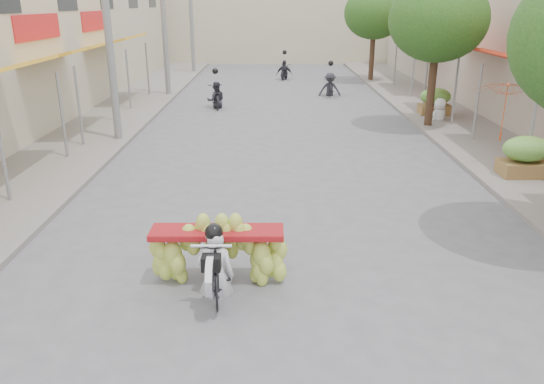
% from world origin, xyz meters
% --- Properties ---
extents(sidewalk_left, '(4.00, 60.00, 0.12)m').
position_xyz_m(sidewalk_left, '(-7.00, 15.00, 0.06)').
color(sidewalk_left, slate).
rests_on(sidewalk_left, ground).
extents(sidewalk_right, '(4.00, 60.00, 0.12)m').
position_xyz_m(sidewalk_right, '(7.00, 15.00, 0.06)').
color(sidewalk_right, slate).
rests_on(sidewalk_right, ground).
extents(far_building, '(20.00, 6.00, 7.00)m').
position_xyz_m(far_building, '(0.00, 38.00, 3.50)').
color(far_building, '#BEB296').
rests_on(far_building, ground).
extents(utility_pole_mid, '(0.60, 0.24, 8.00)m').
position_xyz_m(utility_pole_mid, '(-5.40, 12.00, 4.03)').
color(utility_pole_mid, slate).
rests_on(utility_pole_mid, ground).
extents(utility_pole_far, '(0.60, 0.24, 8.00)m').
position_xyz_m(utility_pole_far, '(-5.40, 21.00, 4.03)').
color(utility_pole_far, slate).
rests_on(utility_pole_far, ground).
extents(utility_pole_back, '(0.60, 0.24, 8.00)m').
position_xyz_m(utility_pole_back, '(-5.40, 30.00, 4.03)').
color(utility_pole_back, slate).
rests_on(utility_pole_back, ground).
extents(street_tree_mid, '(3.40, 3.40, 5.25)m').
position_xyz_m(street_tree_mid, '(5.40, 14.00, 3.78)').
color(street_tree_mid, '#3A2719').
rests_on(street_tree_mid, ground).
extents(street_tree_far, '(3.40, 3.40, 5.25)m').
position_xyz_m(street_tree_far, '(5.40, 26.00, 3.78)').
color(street_tree_far, '#3A2719').
rests_on(street_tree_far, ground).
extents(produce_crate_mid, '(1.20, 0.88, 1.16)m').
position_xyz_m(produce_crate_mid, '(6.20, 8.00, 0.71)').
color(produce_crate_mid, brown).
rests_on(produce_crate_mid, ground).
extents(produce_crate_far, '(1.20, 0.88, 1.16)m').
position_xyz_m(produce_crate_far, '(6.20, 16.00, 0.71)').
color(produce_crate_far, brown).
rests_on(produce_crate_far, ground).
extents(banana_motorbike, '(2.20, 1.89, 2.01)m').
position_xyz_m(banana_motorbike, '(-1.21, 2.46, 0.68)').
color(banana_motorbike, black).
rests_on(banana_motorbike, ground).
extents(market_umbrella, '(1.84, 1.84, 1.63)m').
position_xyz_m(market_umbrella, '(5.92, 8.96, 2.42)').
color(market_umbrella, '#C3441A').
rests_on(market_umbrella, ground).
extents(pedestrian, '(0.92, 0.82, 1.61)m').
position_xyz_m(pedestrian, '(6.10, 15.00, 0.93)').
color(pedestrian, white).
rests_on(pedestrian, ground).
extents(bg_motorbike_a, '(0.91, 1.75, 1.95)m').
position_xyz_m(bg_motorbike_a, '(-2.75, 17.98, 0.74)').
color(bg_motorbike_a, black).
rests_on(bg_motorbike_a, ground).
extents(bg_motorbike_b, '(1.10, 1.84, 1.95)m').
position_xyz_m(bg_motorbike_b, '(2.53, 21.06, 0.83)').
color(bg_motorbike_b, black).
rests_on(bg_motorbike_b, ground).
extents(bg_motorbike_c, '(1.05, 1.61, 1.95)m').
position_xyz_m(bg_motorbike_c, '(0.43, 26.93, 0.81)').
color(bg_motorbike_c, black).
rests_on(bg_motorbike_c, ground).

